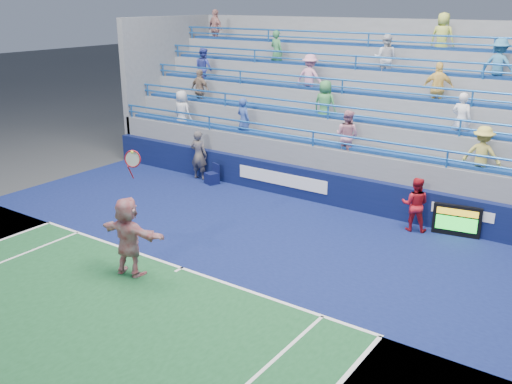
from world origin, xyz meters
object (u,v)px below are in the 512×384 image
Objects in this scene: judge_chair at (212,178)px; line_judge at (199,155)px; tennis_player at (128,236)px; serve_speed_board at (457,221)px; ball_girl at (415,204)px.

line_judge is at bearing 165.37° from judge_chair.
tennis_player reaches higher than judge_chair.
serve_speed_board is 9.31m from tennis_player.
tennis_player is (2.98, -6.90, 0.78)m from judge_chair.
judge_chair is 7.55m from tennis_player.
line_judge is 8.57m from ball_girl.
ball_girl is (8.57, -0.28, -0.12)m from line_judge.
line_judge is (-0.79, 0.21, 0.70)m from judge_chair.
tennis_player is (-5.96, -7.13, 0.55)m from serve_speed_board.
tennis_player is at bearing 39.28° from ball_girl.
ball_girl reaches higher than serve_speed_board.
judge_chair is 7.80m from ball_girl.
ball_girl is at bearing -165.05° from serve_speed_board.
tennis_player is 1.98× the size of ball_girl.
ball_girl is at bearing 54.88° from tennis_player.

